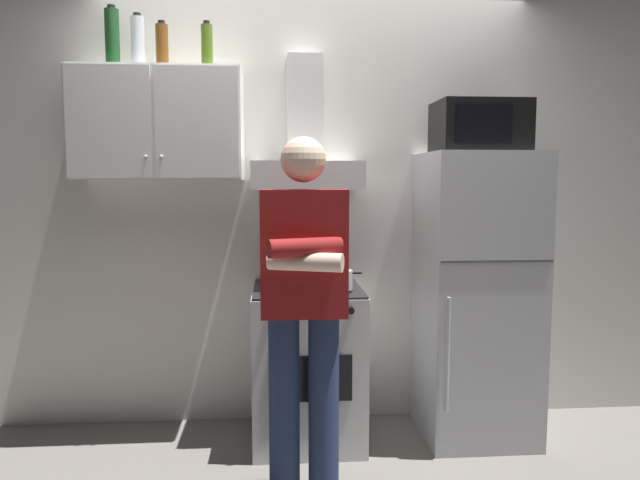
% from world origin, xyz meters
% --- Properties ---
extents(ground_plane, '(7.00, 7.00, 0.00)m').
position_xyz_m(ground_plane, '(0.00, 0.00, 0.00)').
color(ground_plane, slate).
extents(back_wall_tiled, '(4.80, 0.10, 2.70)m').
position_xyz_m(back_wall_tiled, '(0.00, 0.60, 1.35)').
color(back_wall_tiled, silver).
rests_on(back_wall_tiled, ground_plane).
extents(upper_cabinet, '(0.90, 0.37, 0.60)m').
position_xyz_m(upper_cabinet, '(-0.85, 0.37, 1.75)').
color(upper_cabinet, white).
extents(stove_oven, '(0.60, 0.62, 0.87)m').
position_xyz_m(stove_oven, '(-0.05, 0.25, 0.43)').
color(stove_oven, silver).
rests_on(stove_oven, ground_plane).
extents(range_hood, '(0.60, 0.44, 0.75)m').
position_xyz_m(range_hood, '(-0.05, 0.38, 1.60)').
color(range_hood, white).
extents(refrigerator, '(0.60, 0.62, 1.60)m').
position_xyz_m(refrigerator, '(0.90, 0.25, 0.80)').
color(refrigerator, silver).
rests_on(refrigerator, ground_plane).
extents(microwave, '(0.48, 0.37, 0.28)m').
position_xyz_m(microwave, '(0.90, 0.27, 1.74)').
color(microwave, black).
rests_on(microwave, refrigerator).
extents(person_standing, '(0.38, 0.33, 1.64)m').
position_xyz_m(person_standing, '(-0.10, -0.36, 0.90)').
color(person_standing, navy).
rests_on(person_standing, ground_plane).
extents(cooking_pot, '(0.31, 0.21, 0.10)m').
position_xyz_m(cooking_pot, '(0.08, 0.13, 0.92)').
color(cooking_pot, '#B7BABF').
rests_on(cooking_pot, stove_oven).
extents(bottle_wine_green, '(0.08, 0.08, 0.32)m').
position_xyz_m(bottle_wine_green, '(-1.08, 0.35, 2.20)').
color(bottle_wine_green, '#19471E').
rests_on(bottle_wine_green, upper_cabinet).
extents(bottle_beer_brown, '(0.07, 0.07, 0.25)m').
position_xyz_m(bottle_beer_brown, '(-0.83, 0.38, 2.17)').
color(bottle_beer_brown, brown).
rests_on(bottle_beer_brown, upper_cabinet).
extents(bottle_olive_oil, '(0.06, 0.06, 0.25)m').
position_xyz_m(bottle_olive_oil, '(-0.58, 0.34, 2.17)').
color(bottle_olive_oil, '#4C6B19').
rests_on(bottle_olive_oil, upper_cabinet).
extents(bottle_vodka_clear, '(0.07, 0.07, 0.29)m').
position_xyz_m(bottle_vodka_clear, '(-0.96, 0.39, 2.19)').
color(bottle_vodka_clear, silver).
rests_on(bottle_vodka_clear, upper_cabinet).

